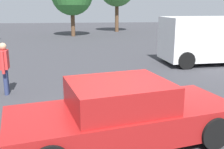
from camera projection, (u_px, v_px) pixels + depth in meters
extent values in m
plane|color=#38383D|center=(125.00, 136.00, 5.74)|extent=(80.00, 80.00, 0.00)
cube|color=maroon|center=(123.00, 121.00, 5.41)|extent=(4.77, 2.68, 0.58)
cube|color=maroon|center=(119.00, 95.00, 5.24)|extent=(2.20, 1.97, 0.53)
cube|color=slate|center=(160.00, 90.00, 5.53)|extent=(0.39, 1.44, 0.45)
cube|color=slate|center=(73.00, 100.00, 4.96)|extent=(0.39, 1.44, 0.45)
cylinder|color=black|center=(169.00, 104.00, 6.69)|extent=(0.67, 0.36, 0.64)
cylinder|color=black|center=(214.00, 132.00, 5.21)|extent=(0.67, 0.36, 0.64)
cylinder|color=black|center=(40.00, 122.00, 5.69)|extent=(0.67, 0.36, 0.64)
cube|color=white|center=(214.00, 38.00, 12.79)|extent=(4.96, 2.40, 1.97)
cube|color=slate|center=(167.00, 30.00, 12.27)|extent=(0.17, 1.77, 0.79)
cylinder|color=black|center=(186.00, 60.00, 11.73)|extent=(0.77, 0.30, 0.76)
cylinder|color=black|center=(169.00, 53.00, 13.62)|extent=(0.77, 0.30, 0.76)
cylinder|color=navy|center=(7.00, 81.00, 8.45)|extent=(0.13, 0.13, 0.81)
cylinder|color=navy|center=(6.00, 82.00, 8.29)|extent=(0.13, 0.13, 0.81)
cube|color=red|center=(4.00, 59.00, 8.20)|extent=(0.27, 0.42, 0.58)
cylinder|color=red|center=(6.00, 60.00, 8.44)|extent=(0.09, 0.09, 0.68)
cylinder|color=red|center=(3.00, 63.00, 7.99)|extent=(0.09, 0.09, 0.68)
sphere|color=tan|center=(3.00, 46.00, 8.10)|extent=(0.22, 0.22, 0.22)
cylinder|color=brown|center=(73.00, 23.00, 24.30)|extent=(0.36, 0.36, 2.29)
cylinder|color=brown|center=(117.00, 17.00, 28.58)|extent=(0.39, 0.39, 3.05)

